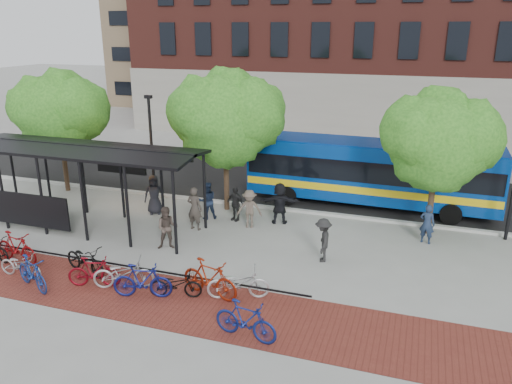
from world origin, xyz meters
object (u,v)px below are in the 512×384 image
(bike_6, at_px, (124,273))
(pedestrian_5, at_px, (280,203))
(pedestrian_2, at_px, (207,201))
(pedestrian_3, at_px, (249,209))
(bike_9, at_px, (210,278))
(pedestrian_0, at_px, (154,195))
(bus_shelter, at_px, (77,158))
(bike_5, at_px, (94,272))
(bike_3, at_px, (32,273))
(pedestrian_9, at_px, (323,240))
(pedestrian_1, at_px, (195,208))
(bike_11, at_px, (246,320))
(bike_2, at_px, (21,265))
(tree_b, at_px, (228,115))
(bike_1, at_px, (16,248))
(bike_8, at_px, (176,284))
(bike_10, at_px, (238,283))
(bike_7, at_px, (142,281))
(lamp_post_left, at_px, (151,145))
(bus, at_px, (370,170))
(pedestrian_4, at_px, (235,203))
(tree_c, at_px, (441,137))
(bike_4, at_px, (85,259))
(tree_a, at_px, (60,110))

(bike_6, bearing_deg, pedestrian_5, -45.34)
(pedestrian_2, height_order, pedestrian_3, pedestrian_2)
(bike_9, bearing_deg, pedestrian_0, 55.00)
(bus_shelter, xyz_separation_m, bike_5, (3.72, -4.47, -2.47))
(bike_3, relative_size, bike_9, 0.90)
(bike_9, height_order, pedestrian_9, pedestrian_9)
(pedestrian_1, distance_m, pedestrian_9, 5.85)
(bike_11, bearing_deg, pedestrian_3, 27.83)
(pedestrian_0, bearing_deg, bike_2, -128.03)
(tree_b, xyz_separation_m, bike_3, (-3.33, -9.06, -3.90))
(tree_b, distance_m, bike_5, 9.30)
(bike_1, distance_m, bike_6, 4.73)
(bike_8, bearing_deg, bike_3, 86.99)
(bike_10, height_order, pedestrian_0, pedestrian_0)
(pedestrian_1, relative_size, pedestrian_9, 1.14)
(tree_b, bearing_deg, bike_7, -87.49)
(bus_shelter, distance_m, lamp_post_left, 4.24)
(tree_b, relative_size, bus, 0.56)
(bike_8, distance_m, bike_9, 1.10)
(bike_3, distance_m, bike_5, 1.98)
(bus_shelter, xyz_separation_m, pedestrian_1, (4.77, 1.07, -2.06))
(lamp_post_left, bearing_deg, pedestrian_2, -25.03)
(bike_11, xyz_separation_m, pedestrian_9, (1.05, 5.43, 0.25))
(tree_b, distance_m, pedestrian_4, 3.96)
(bus_shelter, xyz_separation_m, bike_7, (5.60, -4.58, -2.43))
(pedestrian_4, bearing_deg, pedestrian_2, -149.87)
(pedestrian_4, bearing_deg, tree_b, 143.12)
(pedestrian_2, height_order, pedestrian_5, pedestrian_5)
(bike_6, relative_size, bike_11, 1.05)
(bike_5, distance_m, pedestrian_2, 6.94)
(bike_5, height_order, bike_7, bike_7)
(bus_shelter, distance_m, bus, 13.12)
(bike_2, bearing_deg, bike_3, -116.72)
(bus_shelter, xyz_separation_m, tree_c, (14.22, 3.83, 1.06))
(bike_3, bearing_deg, pedestrian_5, -14.23)
(bike_4, height_order, bike_9, bike_9)
(bike_7, relative_size, pedestrian_5, 1.04)
(tree_b, distance_m, lamp_post_left, 4.45)
(tree_c, bearing_deg, bike_10, -127.50)
(bike_8, distance_m, pedestrian_0, 7.79)
(bike_1, height_order, bike_6, bike_1)
(bike_1, xyz_separation_m, bike_4, (2.87, 0.09, -0.07))
(bike_1, xyz_separation_m, pedestrian_4, (6.03, 6.44, 0.19))
(tree_a, height_order, pedestrian_3, tree_a)
(lamp_post_left, xyz_separation_m, bike_5, (2.59, -8.55, -2.22))
(tree_c, bearing_deg, bus_shelter, -164.94)
(pedestrian_4, bearing_deg, bike_7, -72.60)
(bike_8, height_order, pedestrian_5, pedestrian_5)
(pedestrian_3, bearing_deg, bike_11, -83.41)
(lamp_post_left, xyz_separation_m, bus, (10.25, 2.33, -0.96))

